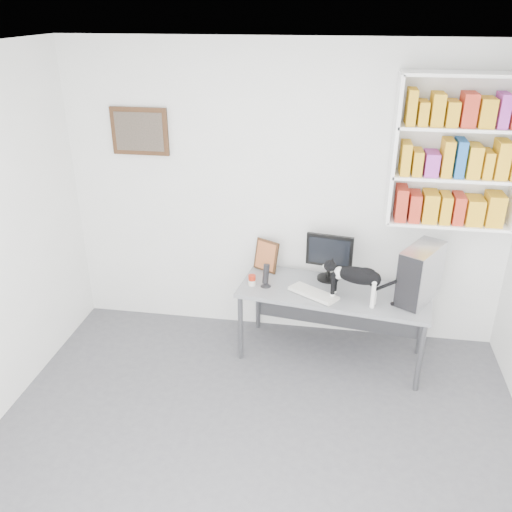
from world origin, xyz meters
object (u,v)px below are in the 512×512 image
at_px(pc_tower, 420,274).
at_px(leaning_print, 266,255).
at_px(bookshelf, 458,153).
at_px(speaker, 266,275).
at_px(keyboard, 313,293).
at_px(soup_can, 252,280).
at_px(desk, 332,324).
at_px(monitor, 329,257).
at_px(cat, 356,284).

xyz_separation_m(pc_tower, leaning_print, (-1.33, 0.34, -0.09)).
height_order(bookshelf, speaker, bookshelf).
bearing_deg(keyboard, soup_can, -157.16).
distance_m(desk, leaning_print, 0.86).
relative_size(monitor, keyboard, 1.02).
xyz_separation_m(desk, monitor, (-0.06, 0.21, 0.56)).
relative_size(speaker, leaning_print, 0.73).
distance_m(bookshelf, soup_can, 2.00).
height_order(speaker, cat, cat).
height_order(soup_can, cat, cat).
bearing_deg(monitor, pc_tower, -8.88).
relative_size(pc_tower, leaning_print, 1.58).
relative_size(bookshelf, cat, 2.27).
distance_m(bookshelf, pc_tower, 1.02).
distance_m(keyboard, speaker, 0.44).
bearing_deg(speaker, desk, 29.31).
distance_m(leaning_print, cat, 0.94).
height_order(leaning_print, cat, cat).
xyz_separation_m(leaning_print, soup_can, (-0.08, -0.32, -0.10)).
height_order(keyboard, cat, cat).
bearing_deg(soup_can, monitor, 18.65).
relative_size(monitor, cat, 0.81).
height_order(speaker, soup_can, speaker).
bearing_deg(desk, soup_can, -171.18).
height_order(monitor, keyboard, monitor).
relative_size(keyboard, pc_tower, 0.90).
bearing_deg(monitor, desk, -64.20).
distance_m(monitor, keyboard, 0.39).
bearing_deg(bookshelf, cat, -146.88).
relative_size(bookshelf, speaker, 5.67).
bearing_deg(monitor, leaning_print, 179.66).
bearing_deg(cat, leaning_print, 163.96).
distance_m(bookshelf, keyboard, 1.63).
bearing_deg(cat, monitor, 135.94).
bearing_deg(keyboard, bookshelf, 53.24).
distance_m(bookshelf, monitor, 1.36).
height_order(bookshelf, keyboard, bookshelf).
bearing_deg(leaning_print, bookshelf, 29.01).
height_order(desk, pc_tower, pc_tower).
xyz_separation_m(monitor, speaker, (-0.53, -0.23, -0.11)).
xyz_separation_m(speaker, soup_can, (-0.12, 0.00, -0.06)).
bearing_deg(leaning_print, keyboard, -12.30).
bearing_deg(desk, keyboard, -141.00).
distance_m(speaker, cat, 0.78).
bearing_deg(speaker, pc_tower, 26.90).
xyz_separation_m(keyboard, soup_can, (-0.55, 0.09, 0.03)).
distance_m(pc_tower, cat, 0.54).
bearing_deg(monitor, speaker, -148.08).
height_order(bookshelf, desk, bookshelf).
xyz_separation_m(keyboard, speaker, (-0.42, 0.09, 0.09)).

